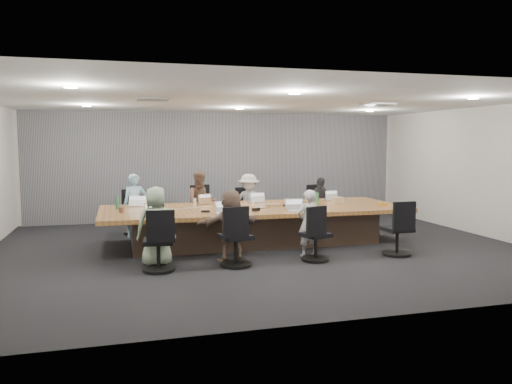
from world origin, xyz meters
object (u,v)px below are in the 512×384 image
object	(u,v)px
chair_6	(316,239)
chair_0	(135,217)
laptop_3	(329,199)
person_1	(201,203)
mug_brown	(121,210)
canvas_bag	(338,200)
conference_table	(255,224)
person_2	(249,203)
chair_5	(236,242)
bottle_green_right	(317,199)
person_3	(320,203)
chair_2	(245,213)
stapler	(256,209)
laptop_6	(298,211)
laptop_2	(255,202)
person_5	(231,225)
laptop_5	(224,213)
chair_7	(397,233)
chair_3	(314,210)
bottle_clear	(195,203)
chair_4	(158,246)
laptop_0	(136,205)
person_0	(135,205)
person_6	(308,223)
laptop_1	(205,203)
chair_1	(199,212)
bottle_green_left	(117,202)
person_4	(156,226)
snack_packet	(382,204)

from	to	relation	value
chair_6	chair_0	bearing A→B (deg)	111.28
laptop_3	person_1	bearing A→B (deg)	-17.40
mug_brown	canvas_bag	distance (m)	4.42
conference_table	laptop_3	bearing A→B (deg)	22.10
chair_6	laptop_3	world-z (taller)	laptop_3
person_2	chair_5	bearing A→B (deg)	-97.68
bottle_green_right	mug_brown	bearing A→B (deg)	-178.16
chair_5	person_3	size ratio (longest dim) A/B	0.68
chair_2	stapler	distance (m)	2.36
laptop_6	bottle_green_right	world-z (taller)	bottle_green_right
person_2	laptop_2	size ratio (longest dim) A/B	4.26
person_5	bottle_green_right	bearing A→B (deg)	-155.48
chair_0	laptop_5	bearing A→B (deg)	139.25
chair_6	laptop_3	xyz separation A→B (m)	(1.35, 2.50, 0.38)
person_1	chair_7	bearing A→B (deg)	-49.16
chair_3	person_1	size ratio (longest dim) A/B	0.56
bottle_clear	chair_4	bearing A→B (deg)	-114.97
bottle_clear	chair_0	bearing A→B (deg)	125.14
laptop_0	laptop_5	world-z (taller)	same
person_0	laptop_0	distance (m)	0.55
chair_4	person_2	world-z (taller)	person_2
person_6	laptop_2	bearing A→B (deg)	-87.34
person_3	chair_2	bearing A→B (deg)	157.19
chair_0	chair_6	xyz separation A→B (m)	(2.91, -3.40, -0.00)
chair_4	bottle_clear	xyz separation A→B (m)	(0.85, 1.83, 0.44)
chair_7	chair_6	bearing A→B (deg)	178.65
laptop_1	person_3	distance (m)	2.89
person_6	chair_7	bearing A→B (deg)	159.89
chair_6	laptop_5	distance (m)	1.71
laptop_1	chair_2	bearing A→B (deg)	-154.90
conference_table	canvas_bag	xyz separation A→B (m)	(1.83, 0.05, 0.41)
chair_1	laptop_2	world-z (taller)	chair_1
person_0	person_6	distance (m)	3.97
mug_brown	canvas_bag	world-z (taller)	canvas_bag
laptop_6	bottle_green_left	xyz separation A→B (m)	(-3.27, 1.20, 0.12)
canvas_bag	person_4	bearing A→B (deg)	-160.09
person_1	bottle_green_left	size ratio (longest dim) A/B	5.41
laptop_0	person_3	bearing A→B (deg)	-160.65
chair_0	laptop_3	bearing A→B (deg)	-173.72
chair_6	person_6	distance (m)	0.42
laptop_3	mug_brown	bearing A→B (deg)	5.56
laptop_2	bottle_green_left	distance (m)	2.91
chair_4	bottle_green_left	bearing A→B (deg)	112.34
chair_0	chair_7	size ratio (longest dim) A/B	0.95
canvas_bag	chair_2	bearing A→B (deg)	134.10
snack_packet	person_1	bearing A→B (deg)	152.84
chair_6	person_4	xyz separation A→B (m)	(-2.65, 0.35, 0.29)
person_0	laptop_2	xyz separation A→B (m)	(2.52, -0.55, 0.07)
laptop_3	bottle_green_right	size ratio (longest dim) A/B	1.12
person_0	bottle_clear	distance (m)	1.66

